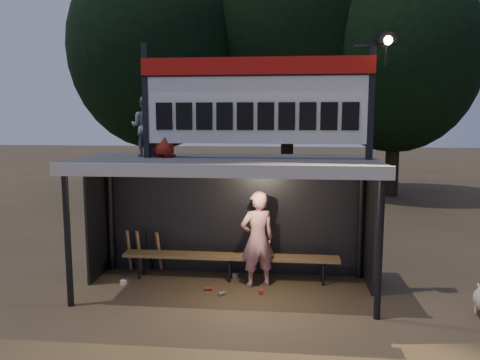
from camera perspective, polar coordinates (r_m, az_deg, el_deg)
name	(u,v)px	position (r m, az deg, el deg)	size (l,w,h in m)	color
ground	(226,291)	(8.38, -1.68, -13.33)	(80.00, 80.00, 0.00)	#4F3D27
player	(258,239)	(8.35, 2.15, -7.21)	(0.63, 0.41, 1.72)	white
child_a	(145,126)	(8.40, -11.52, 6.41)	(0.51, 0.40, 1.04)	slate
child_b	(164,125)	(8.13, -9.24, 6.58)	(0.53, 0.35, 1.09)	maroon
dugout_shelter	(228,184)	(8.15, -1.51, -0.50)	(5.10, 2.08, 2.32)	#3C3C3F
scoreboard_assembly	(259,97)	(7.77, 2.35, 10.02)	(4.10, 0.27, 1.99)	black
bench	(230,257)	(8.76, -1.22, -9.40)	(4.00, 0.35, 0.48)	olive
tree_left	(156,50)	(18.63, -10.25, 15.32)	(6.46, 6.46, 9.27)	black
tree_mid	(289,37)	(19.51, 5.94, 16.98)	(7.22, 7.22, 10.36)	black
tree_right	(397,58)	(18.81, 18.56, 13.97)	(6.08, 6.08, 8.72)	#2E2114
bats	(144,251)	(9.37, -11.61, -8.43)	(0.67, 0.35, 0.84)	#986D47
litter	(209,286)	(8.50, -3.77, -12.77)	(2.60, 1.02, 0.08)	#A9301D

